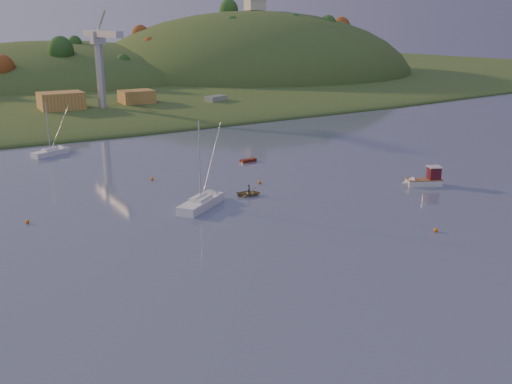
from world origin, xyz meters
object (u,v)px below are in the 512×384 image
fishing_boat (421,180)px  sailboat_far (50,152)px  sailboat_near (201,203)px  canoe (249,193)px  red_tender (251,160)px

fishing_boat → sailboat_far: bearing=-24.8°
sailboat_near → canoe: (8.68, 1.66, -0.41)m
canoe → fishing_boat: bearing=-92.8°
sailboat_far → red_tender: 39.06m
sailboat_far → canoe: bearing=-91.2°
fishing_boat → sailboat_near: (-34.38, 7.81, -0.12)m
fishing_boat → canoe: (-25.70, 9.47, -0.53)m
fishing_boat → sailboat_far: size_ratio=0.65×
red_tender → sailboat_near: bearing=-137.9°
sailboat_near → sailboat_far: 45.79m
fishing_boat → red_tender: fishing_boat is taller
canoe → red_tender: 21.74m
fishing_boat → canoe: size_ratio=1.85×
sailboat_near → sailboat_far: size_ratio=1.19×
sailboat_near → canoe: 8.85m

